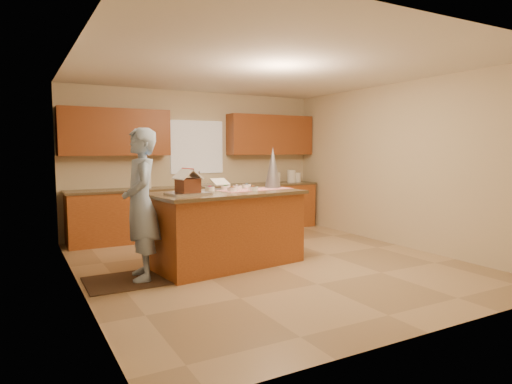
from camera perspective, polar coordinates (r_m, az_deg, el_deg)
floor at (r=6.35m, az=1.68°, el=-9.13°), size 5.50×5.50×0.00m
ceiling at (r=6.24m, az=1.76°, el=15.61°), size 5.50×5.50×0.00m
wall_back at (r=8.63m, az=-7.66°, el=3.76°), size 5.50×5.50×0.00m
wall_front at (r=4.04m, az=22.04°, el=1.52°), size 5.50×5.50×0.00m
wall_left at (r=5.33m, az=-22.10°, el=2.38°), size 5.50×5.50×0.00m
wall_right at (r=7.73m, az=17.90°, el=3.35°), size 5.50×5.50×0.00m
stone_accent at (r=4.55m, az=-20.58°, el=0.70°), size 0.00×2.50×2.50m
window_curtain at (r=8.60m, az=-7.61°, el=5.75°), size 1.05×0.03×1.00m
back_counter_base at (r=8.43m, az=-6.84°, el=-2.48°), size 4.80×0.60×0.88m
back_counter_top at (r=8.38m, az=-6.87°, el=0.63°), size 4.85×0.63×0.04m
upper_cabinet_left at (r=8.02m, az=-17.69°, el=7.36°), size 1.85×0.35×0.80m
upper_cabinet_right at (r=9.15m, az=1.87°, el=7.34°), size 1.85×0.35×0.80m
sink at (r=8.38m, az=-6.87°, el=0.57°), size 0.70×0.45×0.12m
faucet at (r=8.53m, az=-7.34°, el=1.79°), size 0.03×0.03×0.28m
island_base at (r=6.18m, az=-3.87°, el=-4.88°), size 2.12×1.25×0.98m
island_top at (r=6.11m, az=-3.90°, el=-0.15°), size 2.22×1.35×0.04m
table_runner at (r=6.39m, az=-0.10°, el=0.33°), size 1.16×0.54×0.01m
baking_tray at (r=5.76m, az=-8.76°, el=-0.19°), size 0.56×0.44×0.03m
cookbook at (r=6.55m, az=-4.66°, el=1.29°), size 0.27×0.22×0.10m
tinsel_tree at (r=6.64m, az=2.18°, el=3.14°), size 0.27×0.27×0.61m
rug at (r=5.76m, az=-14.87°, el=-10.80°), size 1.26×0.82×0.01m
boy at (r=5.58m, az=-14.60°, el=-1.51°), size 0.53×0.73×1.86m
canister_a at (r=9.10m, az=2.66°, el=1.87°), size 0.16×0.16×0.22m
canister_b at (r=9.30m, az=4.57°, el=2.05°), size 0.18×0.18×0.26m
canister_c at (r=9.39m, az=5.38°, el=1.90°), size 0.14×0.14×0.20m
paper_towel at (r=8.04m, az=-13.74°, el=1.31°), size 0.11×0.11×0.24m
gingerbread_house at (r=5.75m, az=-8.78°, el=1.11°), size 0.34×0.35×0.31m
candy_bowls at (r=6.30m, az=-3.54°, el=0.50°), size 0.94×0.57×0.06m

